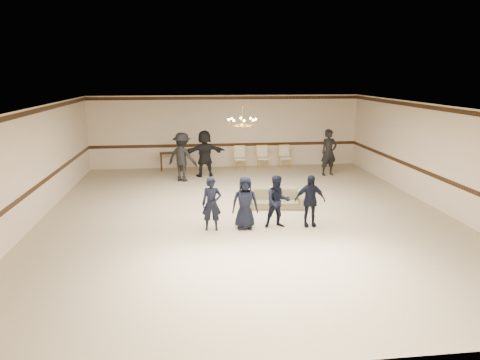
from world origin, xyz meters
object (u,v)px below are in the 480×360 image
object	(u,v)px
banquet_chair_mid	(263,158)
boy_a	(212,204)
adult_right	(329,152)
chandelier	(242,115)
adult_mid	(205,153)
boy_c	(278,202)
banquet_chair_left	(240,158)
adult_left	(182,157)
console_table	(171,161)
settee	(275,198)
boy_d	(310,201)
boy_b	(245,203)
banquet_chair_right	(285,157)

from	to	relation	value
banquet_chair_mid	boy_a	bearing A→B (deg)	-107.72
adult_right	chandelier	bearing A→B (deg)	-148.31
chandelier	adult_mid	bearing A→B (deg)	103.84
boy_c	banquet_chair_left	size ratio (longest dim) A/B	1.43
boy_c	adult_mid	size ratio (longest dim) A/B	0.76
boy_c	adult_left	size ratio (longest dim) A/B	0.76
console_table	boy_a	bearing A→B (deg)	-83.17
boy_c	settee	distance (m)	1.88
console_table	boy_d	bearing A→B (deg)	-65.23
adult_right	boy_a	bearing A→B (deg)	-142.09
boy_b	banquet_chair_left	size ratio (longest dim) A/B	1.43
banquet_chair_mid	console_table	world-z (taller)	banquet_chair_mid
boy_c	banquet_chair_mid	bearing A→B (deg)	81.20
boy_d	adult_left	size ratio (longest dim) A/B	0.76
banquet_chair_right	boy_c	bearing A→B (deg)	-105.35
boy_b	boy_c	distance (m)	0.90
adult_right	console_table	size ratio (longest dim) A/B	1.98
boy_d	console_table	size ratio (longest dim) A/B	1.51
adult_left	banquet_chair_right	size ratio (longest dim) A/B	1.88
boy_a	banquet_chair_mid	bearing A→B (deg)	74.75
boy_b	boy_c	world-z (taller)	same
boy_c	console_table	xyz separation A→B (m)	(-3.15, 7.63, -0.32)
banquet_chair_right	boy_b	bearing A→B (deg)	-111.68
adult_left	banquet_chair_left	distance (m)	3.08
boy_d	adult_right	bearing A→B (deg)	70.54
adult_mid	console_table	distance (m)	1.97
adult_mid	banquet_chair_right	xyz separation A→B (m)	(3.59, 1.06, -0.45)
boy_a	adult_right	world-z (taller)	adult_right
banquet_chair_left	console_table	size ratio (longest dim) A/B	1.06
chandelier	banquet_chair_mid	size ratio (longest dim) A/B	0.92
adult_left	banquet_chair_left	world-z (taller)	adult_left
boy_d	banquet_chair_left	distance (m)	7.50
chandelier	boy_d	distance (m)	3.46
adult_right	adult_left	bearing A→B (deg)	171.67
banquet_chair_mid	console_table	size ratio (longest dim) A/B	1.06
adult_left	adult_mid	world-z (taller)	same
boy_b	banquet_chair_right	size ratio (longest dim) A/B	1.43
settee	adult_right	size ratio (longest dim) A/B	1.03
adult_right	boy_b	bearing A→B (deg)	-136.77
boy_a	boy_c	xyz separation A→B (m)	(1.80, 0.00, 0.00)
boy_c	console_table	size ratio (longest dim) A/B	1.51
chandelier	adult_left	distance (m)	4.42
boy_a	boy_c	world-z (taller)	same
console_table	banquet_chair_right	bearing A→B (deg)	-5.48
boy_b	console_table	bearing A→B (deg)	108.88
boy_b	settee	xyz separation A→B (m)	(1.18, 1.81, -0.44)
boy_d	console_table	bearing A→B (deg)	120.97
boy_b	banquet_chair_right	distance (m)	7.92
adult_right	banquet_chair_left	world-z (taller)	adult_right
chandelier	banquet_chair_left	distance (m)	5.78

